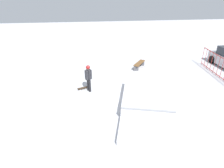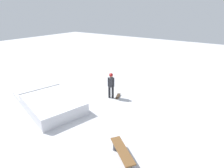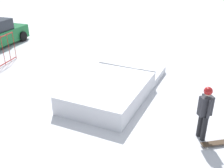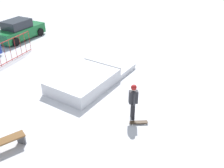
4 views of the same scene
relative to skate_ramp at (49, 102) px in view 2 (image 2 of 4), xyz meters
The scene contains 5 objects.
ground_plane 1.46m from the skate_ramp, behind, with size 60.00×60.00×0.00m, color silver.
skate_ramp is the anchor object (origin of this frame).
skater 3.92m from the skate_ramp, 127.24° to the right, with size 0.41×0.44×1.73m.
skateboard 4.34m from the skate_ramp, 127.69° to the right, with size 0.48×0.82×0.09m.
park_bench 5.87m from the skate_ramp, 169.39° to the left, with size 1.53×1.27×0.48m.
Camera 2 is at (-7.14, 5.99, 5.39)m, focal length 29.03 mm.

